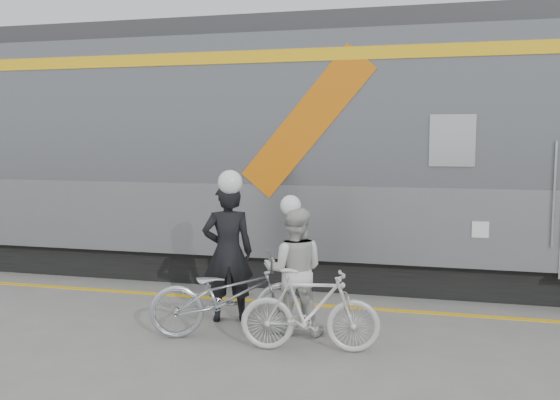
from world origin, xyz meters
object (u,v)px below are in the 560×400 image
(man, at_px, (228,252))
(woman, at_px, (294,271))
(bicycle_left, at_px, (229,295))
(bicycle_right, at_px, (310,310))

(man, height_order, woman, man)
(bicycle_left, bearing_deg, man, -1.05)
(man, relative_size, bicycle_right, 1.15)
(bicycle_left, distance_m, bicycle_right, 1.04)
(bicycle_right, bearing_deg, man, 47.52)
(bicycle_left, relative_size, woman, 1.22)
(bicycle_left, relative_size, bicycle_right, 1.20)
(woman, xyz_separation_m, bicycle_right, (0.30, -0.55, -0.29))
(man, bearing_deg, woman, 142.15)
(bicycle_right, bearing_deg, bicycle_left, 66.61)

